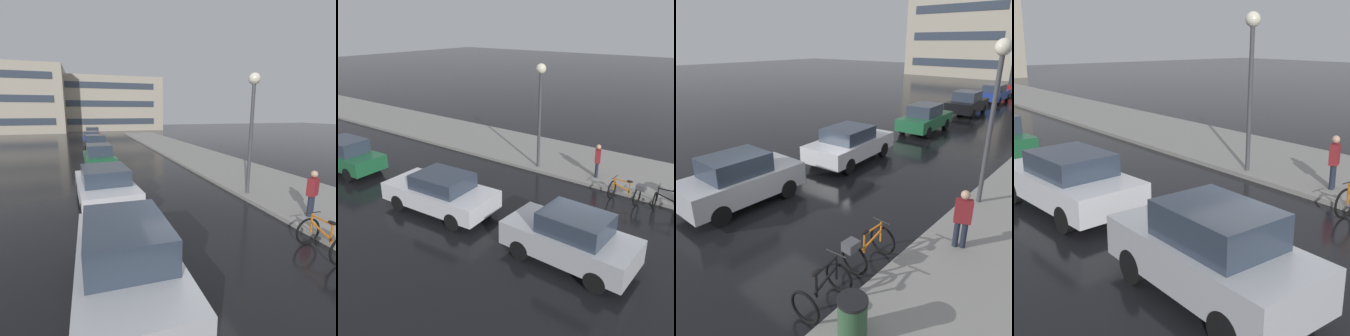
# 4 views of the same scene
# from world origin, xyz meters

# --- Properties ---
(ground_plane) EXTENTS (140.00, 140.00, 0.00)m
(ground_plane) POSITION_xyz_m (0.00, 0.00, 0.00)
(ground_plane) COLOR black
(sidewalk_kerb) EXTENTS (4.80, 60.00, 0.14)m
(sidewalk_kerb) POSITION_xyz_m (6.00, 10.00, 0.07)
(sidewalk_kerb) COLOR gray
(sidewalk_kerb) RESTS_ON ground
(car_silver) EXTENTS (1.76, 3.97, 1.69)m
(car_silver) POSITION_xyz_m (-1.83, -0.30, 0.84)
(car_silver) COLOR #B2B5BA
(car_silver) RESTS_ON ground
(car_white) EXTENTS (2.26, 4.44, 1.53)m
(car_white) POSITION_xyz_m (-1.83, 5.15, 0.78)
(car_white) COLOR silver
(car_white) RESTS_ON ground
(pedestrian) EXTENTS (0.46, 0.38, 1.67)m
(pedestrian) POSITION_xyz_m (4.54, 1.75, 0.94)
(pedestrian) COLOR #1E2333
(pedestrian) RESTS_ON ground
(streetlamp) EXTENTS (0.46, 0.46, 5.02)m
(streetlamp) POSITION_xyz_m (4.03, 4.56, 3.60)
(streetlamp) COLOR #424247
(streetlamp) RESTS_ON ground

